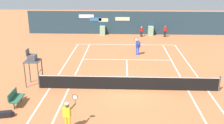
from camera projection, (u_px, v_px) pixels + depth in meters
The scene contains 13 objects.
ground_plane at pixel (128, 86), 18.08m from camera, with size 80.00×80.00×0.01m.
tennis_net at pixel (128, 82), 17.37m from camera, with size 12.10×0.10×1.07m.
sponsor_back_wall at pixel (126, 23), 33.14m from camera, with size 25.00×1.02×2.89m.
umpire_chair at pixel (32, 61), 17.68m from camera, with size 1.00×1.00×2.61m.
player_bench at pixel (15, 97), 15.32m from camera, with size 0.54×1.24×0.88m.
equipment_bag at pixel (7, 114), 14.15m from camera, with size 0.88×0.45×0.32m.
player_on_baseline at pixel (138, 45), 24.66m from camera, with size 0.60×0.66×1.79m.
player_near_side at pixel (68, 114), 12.69m from camera, with size 0.72×0.63×1.76m.
ball_kid_right_post at pixel (165, 31), 31.78m from camera, with size 0.46×0.20×1.39m.
ball_kid_left_post at pixel (141, 31), 31.91m from camera, with size 0.42×0.18×1.27m.
tennis_ball_mid_court at pixel (142, 58), 23.95m from camera, with size 0.07×0.07×0.07m, color #CCE033.
tennis_ball_near_service_line at pixel (137, 68), 21.31m from camera, with size 0.07×0.07×0.07m, color #CCE033.
tennis_ball_by_sideline at pixel (144, 79), 19.20m from camera, with size 0.07×0.07×0.07m, color #CCE033.
Camera 1 is at (-0.42, -16.04, 7.38)m, focal length 41.92 mm.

